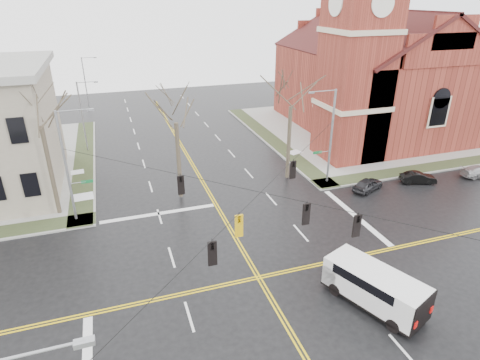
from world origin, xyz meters
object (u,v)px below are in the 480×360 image
object	(u,v)px
signal_pole_nw	(68,164)
streetlight_north_a	(83,114)
tree_nw_far	(40,120)
tree_nw_near	(176,118)
cargo_van	(371,283)
parked_car_c	(480,171)
parked_car_a	(368,184)
signal_pole_ne	(330,134)
parked_car_b	(418,178)
church	(373,66)
streetlight_north_b	(86,81)
tree_ne	(291,102)

from	to	relation	value
signal_pole_nw	streetlight_north_a	world-z (taller)	signal_pole_nw
tree_nw_far	tree_nw_near	world-z (taller)	tree_nw_far
cargo_van	parked_car_c	xyz separation A→B (m)	(21.38, 12.09, -0.78)
parked_car_c	tree_nw_near	xyz separation A→B (m)	(-29.46, 4.90, 6.90)
tree_nw_near	parked_car_a	bearing A→B (deg)	-13.41
signal_pole_ne	tree_nw_near	distance (m)	14.25
signal_pole_nw	tree_nw_far	size ratio (longest dim) A/B	0.80
parked_car_a	tree_nw_near	size ratio (longest dim) A/B	0.34
signal_pole_nw	tree_nw_far	xyz separation A→B (m)	(-1.55, 1.59, 3.18)
cargo_van	parked_car_b	xyz separation A→B (m)	(14.42, 12.80, -0.79)
church	streetlight_north_a	distance (m)	35.78
streetlight_north_a	parked_car_c	xyz separation A→B (m)	(37.48, -20.07, -3.91)
streetlight_north_a	streetlight_north_b	distance (m)	20.00
church	signal_pole_ne	xyz separation A→B (m)	(-13.44, -13.28, -3.48)
church	parked_car_a	world-z (taller)	church
church	streetlight_north_a	size ratio (longest dim) A/B	3.44
parked_car_c	signal_pole_nw	bearing A→B (deg)	90.45
church	parked_car_c	world-z (taller)	church
streetlight_north_a	streetlight_north_b	xyz separation A→B (m)	(0.00, 20.00, 0.00)
cargo_van	parked_car_c	world-z (taller)	cargo_van
parked_car_b	tree_nw_near	bearing A→B (deg)	96.86
signal_pole_nw	parked_car_b	size ratio (longest dim) A/B	2.67
streetlight_north_b	parked_car_a	size ratio (longest dim) A/B	2.27
parked_car_c	cargo_van	bearing A→B (deg)	125.27
streetlight_north_b	parked_car_b	xyz separation A→B (m)	(30.51, -39.36, -3.91)
streetlight_north_a	tree_ne	distance (m)	23.94
signal_pole_ne	streetlight_north_a	world-z (taller)	signal_pole_ne
parked_car_c	church	bearing A→B (deg)	12.77
church	tree_ne	bearing A→B (deg)	-146.02
signal_pole_ne	parked_car_b	distance (m)	10.02
tree_nw_far	tree_nw_near	xyz separation A→B (m)	(10.23, -0.27, -0.66)
signal_pole_ne	tree_nw_far	size ratio (longest dim) A/B	0.80
tree_nw_far	signal_pole_ne	bearing A→B (deg)	-3.77
streetlight_north_a	tree_nw_near	world-z (taller)	tree_nw_near
streetlight_north_b	parked_car_b	distance (m)	49.96
signal_pole_ne	tree_nw_far	distance (m)	24.45
tree_nw_far	tree_ne	xyz separation A→B (m)	(21.08, 0.53, -0.36)
signal_pole_nw	church	bearing A→B (deg)	20.21
signal_pole_ne	tree_nw_far	bearing A→B (deg)	176.23
streetlight_north_a	signal_pole_ne	bearing A→B (deg)	-36.90
signal_pole_nw	streetlight_north_a	size ratio (longest dim) A/B	1.12
signal_pole_nw	parked_car_a	bearing A→B (deg)	-6.04
cargo_van	parked_car_b	distance (m)	19.30
streetlight_north_a	signal_pole_nw	bearing A→B (deg)	-92.32
streetlight_north_b	tree_ne	bearing A→B (deg)	-61.25
streetlight_north_a	cargo_van	bearing A→B (deg)	-63.42
streetlight_north_a	tree_nw_far	world-z (taller)	tree_nw_far
signal_pole_ne	signal_pole_nw	size ratio (longest dim) A/B	1.00
tree_nw_far	tree_nw_near	distance (m)	10.26
parked_car_c	signal_pole_ne	bearing A→B (deg)	82.82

